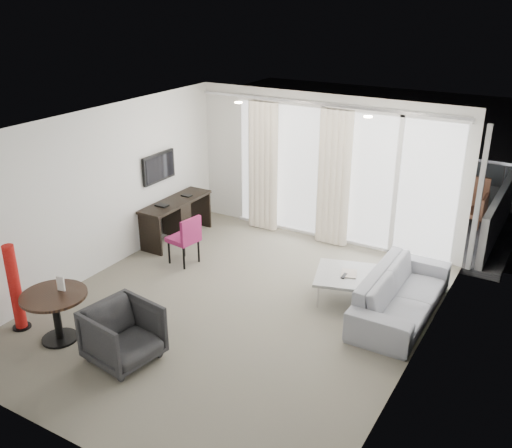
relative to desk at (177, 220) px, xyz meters
The scene contains 28 objects.
floor 2.77m from the desk, 35.32° to the right, with size 5.00×6.00×0.00m, color #6C6758.
ceiling 3.54m from the desk, 35.32° to the right, with size 5.00×6.00×0.00m, color white.
wall_left 1.86m from the desk, 99.42° to the right, with size 0.00×6.00×2.60m, color silver.
wall_right 5.08m from the desk, 18.50° to the right, with size 0.00×6.00×2.60m, color silver.
wall_front 5.19m from the desk, 63.99° to the right, with size 5.00×0.00×2.60m, color silver.
window_panel 3.02m from the desk, 28.90° to the left, with size 4.00×0.02×2.38m, color white, non-canonical shape.
window_frame 3.01m from the desk, 28.64° to the left, with size 4.10×0.06×2.44m, color white, non-canonical shape.
curtain_left 1.85m from the desk, 48.65° to the left, with size 0.60×0.20×2.38m, color white, non-canonical shape.
curtain_right 2.90m from the desk, 26.41° to the left, with size 0.60×0.20×2.38m, color white, non-canonical shape.
curtain_track 3.30m from the desk, 28.91° to the left, with size 4.80×0.04×0.04m, color #B2B2B7, non-canonical shape.
downlight_a 2.60m from the desk, ahead, with size 0.12×0.12×0.02m, color #FFE0B2.
downlight_b 4.09m from the desk, ahead, with size 0.12×0.12×0.02m, color #FFE0B2.
desk is the anchor object (origin of this frame).
tv 1.02m from the desk, 148.28° to the right, with size 0.05×0.80×0.50m, color black, non-canonical shape.
desk_chair 1.02m from the desk, 46.04° to the right, with size 0.46×0.43×0.84m, color #8A1C4E, non-canonical shape.
round_table 3.43m from the desk, 78.62° to the right, with size 0.83×0.83×0.67m, color black, non-canonical shape.
menu_card 3.33m from the desk, 77.99° to the right, with size 0.11×0.02×0.20m, color white, non-canonical shape.
red_lamp 3.43m from the desk, 89.77° to the right, with size 0.24×0.24×1.21m, color #AF1511.
tub_armchair 3.68m from the desk, 62.30° to the right, with size 0.77×0.79×0.72m, color #272729.
coffee_table 3.51m from the desk, ahead, with size 0.88×0.88×0.40m, color gray, non-canonical shape.
remote 3.51m from the desk, ahead, with size 0.05×0.17×0.02m, color black, non-canonical shape.
magazine 3.53m from the desk, ahead, with size 0.22×0.28×0.02m, color gray, non-canonical shape.
sofa 4.32m from the desk, ahead, with size 2.17×0.85×0.63m, color gray.
terrace_slab 3.89m from the desk, 48.97° to the left, with size 5.60×3.00×0.12m, color #4D4D50.
rattan_chair_a 4.06m from the desk, 45.93° to the left, with size 0.57×0.57×0.83m, color brown, non-canonical shape.
rattan_chair_b 5.56m from the desk, 37.67° to the left, with size 0.60×0.60×0.88m, color brown, non-canonical shape.
rattan_table 4.64m from the desk, 35.58° to the left, with size 0.47×0.47×0.47m, color brown, non-canonical shape.
balustrade 5.05m from the desk, 59.84° to the left, with size 5.50×0.06×1.05m, color #B2B2B7, non-canonical shape.
Camera 1 is at (3.81, -5.90, 4.22)m, focal length 40.00 mm.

